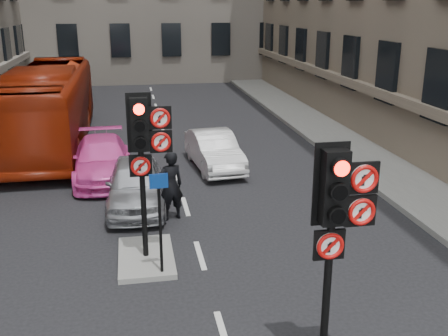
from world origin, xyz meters
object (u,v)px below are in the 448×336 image
object	(u,v)px
car_silver	(136,184)
signal_near	(338,211)
signal_far	(145,141)
car_pink	(102,159)
info_sign	(160,210)
motorcyclist	(171,186)
motorcycle	(222,160)
car_white	(214,150)
bus_red	(49,106)

from	to	relation	value
car_silver	signal_near	bearing A→B (deg)	-67.16
signal_far	car_silver	bearing A→B (deg)	93.87
car_pink	info_sign	bearing A→B (deg)	-80.47
car_pink	motorcyclist	distance (m)	4.24
signal_near	motorcyclist	distance (m)	6.72
car_silver	motorcycle	world-z (taller)	car_silver
car_silver	info_sign	world-z (taller)	info_sign
signal_far	motorcycle	xyz separation A→B (m)	(2.65, 5.77, -2.25)
info_sign	motorcycle	bearing A→B (deg)	63.81
signal_far	car_white	xyz separation A→B (m)	(2.47, 6.40, -2.08)
motorcyclist	signal_near	bearing A→B (deg)	90.44
signal_far	car_white	distance (m)	7.17
car_white	car_silver	bearing A→B (deg)	-136.26
bus_red	motorcycle	distance (m)	7.78
signal_near	signal_far	distance (m)	4.77
car_silver	car_white	distance (m)	4.12
signal_far	car_silver	distance (m)	3.88
motorcycle	signal_near	bearing A→B (deg)	-80.39
car_white	info_sign	bearing A→B (deg)	-112.75
signal_far	car_pink	distance (m)	6.46
signal_near	motorcyclist	size ratio (longest dim) A/B	1.95
signal_near	car_white	world-z (taller)	signal_near
car_white	motorcyclist	distance (m)	4.58
motorcyclist	car_pink	bearing A→B (deg)	-80.06
motorcycle	info_sign	xyz separation A→B (m)	(-2.43, -6.58, 1.05)
bus_red	info_sign	bearing A→B (deg)	-72.51
motorcyclist	info_sign	world-z (taller)	info_sign
signal_near	info_sign	size ratio (longest dim) A/B	1.67
motorcycle	car_white	bearing A→B (deg)	115.32
car_silver	car_pink	bearing A→B (deg)	112.52
car_white	signal_near	bearing A→B (deg)	-94.67
bus_red	car_silver	bearing A→B (deg)	-66.55
car_white	car_pink	size ratio (longest dim) A/B	0.87
signal_far	car_white	size ratio (longest dim) A/B	0.94
car_white	motorcycle	world-z (taller)	car_white
motorcycle	info_sign	world-z (taller)	info_sign
car_white	car_pink	xyz separation A→B (m)	(-3.72, -0.42, 0.01)
bus_red	motorcyclist	world-z (taller)	bus_red
car_silver	motorcyclist	bearing A→B (deg)	-49.04
car_silver	motorcyclist	size ratio (longest dim) A/B	2.11
signal_far	bus_red	xyz separation A→B (m)	(-3.39, 10.55, -1.15)
signal_far	car_silver	xyz separation A→B (m)	(-0.22, 3.29, -2.04)
car_pink	motorcycle	bearing A→B (deg)	-5.81
signal_near	bus_red	xyz separation A→B (m)	(-5.99, 14.55, -1.03)
signal_far	motorcyclist	world-z (taller)	signal_far
signal_far	car_silver	world-z (taller)	signal_far
signal_far	info_sign	xyz separation A→B (m)	(0.21, -0.81, -1.20)
signal_far	car_pink	bearing A→B (deg)	101.78
car_silver	bus_red	bearing A→B (deg)	115.23
signal_far	bus_red	size ratio (longest dim) A/B	0.32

